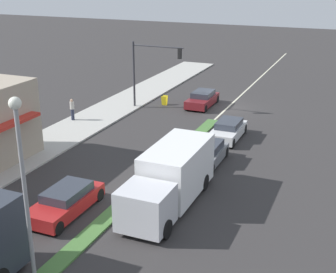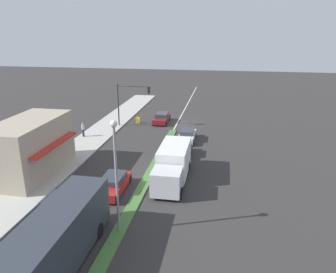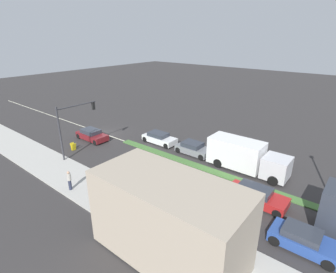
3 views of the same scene
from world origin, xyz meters
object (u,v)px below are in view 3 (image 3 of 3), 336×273
(suv_grey, at_px, (193,148))
(coupe_blue, at_px, (303,240))
(delivery_truck, at_px, (245,156))
(sedan_maroon, at_px, (92,135))
(warning_aframe_sign, at_px, (73,147))
(van_white, at_px, (159,138))
(hatchback_red, at_px, (256,195))
(traffic_signal_main, at_px, (72,121))
(pedestrian, at_px, (69,180))

(suv_grey, xyz_separation_m, coupe_blue, (7.20, 12.69, 0.01))
(delivery_truck, height_order, sedan_maroon, delivery_truck)
(warning_aframe_sign, relative_size, van_white, 0.20)
(suv_grey, height_order, hatchback_red, suv_grey)
(traffic_signal_main, distance_m, pedestrian, 7.47)
(suv_grey, relative_size, van_white, 0.92)
(warning_aframe_sign, height_order, delivery_truck, delivery_truck)
(delivery_truck, relative_size, suv_grey, 1.96)
(hatchback_red, bearing_deg, pedestrian, -57.46)
(coupe_blue, relative_size, van_white, 0.92)
(sedan_maroon, distance_m, hatchback_red, 20.73)
(suv_grey, bearing_deg, pedestrian, -17.48)
(traffic_signal_main, bearing_deg, delivery_truck, 118.73)
(delivery_truck, height_order, coupe_blue, delivery_truck)
(traffic_signal_main, distance_m, sedan_maroon, 5.72)
(coupe_blue, bearing_deg, pedestrian, -72.46)
(warning_aframe_sign, xyz_separation_m, delivery_truck, (-7.61, 16.81, 1.04))
(pedestrian, relative_size, suv_grey, 0.45)
(traffic_signal_main, relative_size, delivery_truck, 0.75)
(warning_aframe_sign, height_order, van_white, van_white)
(pedestrian, bearing_deg, coupe_blue, 107.54)
(delivery_truck, bearing_deg, van_white, -90.00)
(hatchback_red, bearing_deg, delivery_truck, -146.20)
(van_white, bearing_deg, warning_aframe_sign, -39.12)
(traffic_signal_main, distance_m, hatchback_red, 18.84)
(pedestrian, distance_m, van_white, 12.49)
(sedan_maroon, distance_m, coupe_blue, 24.88)
(suv_grey, distance_m, van_white, 4.87)
(hatchback_red, bearing_deg, sedan_maroon, -90.00)
(warning_aframe_sign, xyz_separation_m, sedan_maroon, (-3.21, -0.97, 0.22))
(pedestrian, xyz_separation_m, van_white, (-12.45, -0.94, -0.39))
(traffic_signal_main, height_order, delivery_truck, traffic_signal_main)
(pedestrian, relative_size, sedan_maroon, 0.40)
(coupe_blue, bearing_deg, hatchback_red, -125.03)
(delivery_truck, relative_size, van_white, 1.80)
(sedan_maroon, bearing_deg, coupe_blue, 83.54)
(sedan_maroon, bearing_deg, suv_grey, 110.09)
(traffic_signal_main, height_order, hatchback_red, traffic_signal_main)
(coupe_blue, bearing_deg, suv_grey, -119.56)
(sedan_maroon, height_order, coupe_blue, sedan_maroon)
(van_white, relative_size, hatchback_red, 0.93)
(pedestrian, bearing_deg, sedan_maroon, -134.81)
(warning_aframe_sign, bearing_deg, coupe_blue, 90.99)
(pedestrian, height_order, hatchback_red, pedestrian)
(sedan_maroon, xyz_separation_m, van_white, (-4.40, 7.16, -0.01))
(coupe_blue, xyz_separation_m, hatchback_red, (-2.80, -3.99, -0.01))
(van_white, xyz_separation_m, hatchback_red, (4.40, 13.57, 0.00))
(warning_aframe_sign, distance_m, coupe_blue, 23.75)
(pedestrian, bearing_deg, warning_aframe_sign, -124.17)
(traffic_signal_main, distance_m, warning_aframe_sign, 3.90)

